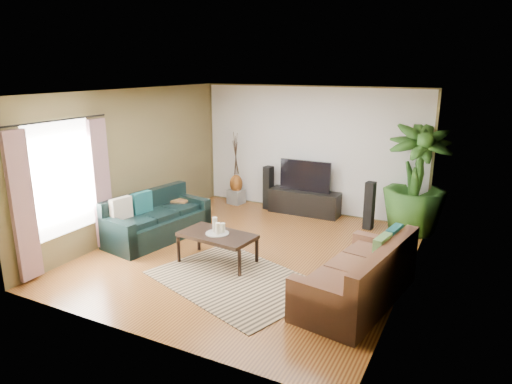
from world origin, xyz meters
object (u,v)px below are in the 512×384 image
Objects in this scene: sofa_left at (157,217)px; speaker_right at (369,206)px; tv_stand at (304,202)px; speaker_left at (268,188)px; coffee_table at (218,248)px; pedestal at (236,197)px; potted_plant at (416,179)px; sofa_right at (357,271)px; side_table at (179,211)px; television at (305,176)px; vase at (236,184)px.

speaker_right is at bearing -45.44° from sofa_left.
tv_stand is 1.52m from speaker_right.
speaker_left is at bearing -179.59° from speaker_right.
speaker_right is at bearing 62.72° from coffee_table.
potted_plant is at bearing -1.60° from pedestal.
coffee_table is 3.06m from speaker_left.
potted_plant reaches higher than coffee_table.
sofa_right is at bearing -58.91° from tv_stand.
coffee_table is 2.11m from side_table.
speaker_left is at bearing -178.10° from television.
vase is at bearing 180.00° from television.
television reaches higher than sofa_right.
sofa_right reaches higher than side_table.
speaker_right is (2.32, -0.29, -0.01)m from speaker_left.
sofa_right is 4.91m from pedestal.
television is at bearing 177.20° from potted_plant.
vase is at bearing 179.29° from tv_stand.
speaker_right is at bearing -12.81° from tv_stand.
speaker_left is 2.33× the size of vase.
sofa_right is 1.01× the size of potted_plant.
sofa_right is at bearing -39.02° from speaker_left.
sofa_left is at bearing -102.09° from speaker_left.
television is 2.27m from potted_plant.
television reaches higher than coffee_table.
pedestal is (-3.94, 0.11, -0.88)m from potted_plant.
pedestal is at bearing -178.25° from speaker_right.
tv_stand is at bearing 177.20° from potted_plant.
sofa_left is 0.95× the size of potted_plant.
coffee_table is 3.73× the size of pedestal.
vase is (-0.84, 0.03, -0.01)m from speaker_left.
pedestal is (-1.68, 0.00, -0.09)m from tv_stand.
sofa_left is 2.64m from pedestal.
potted_plant is at bearing 21.99° from speaker_right.
pedestal is 0.31m from vase.
side_table is (-4.27, -1.66, -0.77)m from potted_plant.
sofa_left is 0.87m from side_table.
side_table is at bearing -100.54° from vase.
coffee_table is (1.54, -0.41, -0.18)m from sofa_left.
speaker_right is 3.18m from pedestal.
sofa_left is 1.30× the size of tv_stand.
vase is 0.75× the size of side_table.
sofa_right reaches higher than coffee_table.
coffee_table is (-2.32, 0.20, -0.18)m from sofa_right.
speaker_left is at bearing -129.11° from sofa_right.
sofa_left is at bearing -137.87° from speaker_right.
speaker_right is 2.91× the size of pedestal.
pedestal is (-0.84, 0.03, -0.32)m from speaker_left.
sofa_right is at bearing -41.21° from pedestal.
vase is 1.82m from side_table.
coffee_table is 1.28× the size of speaker_right.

